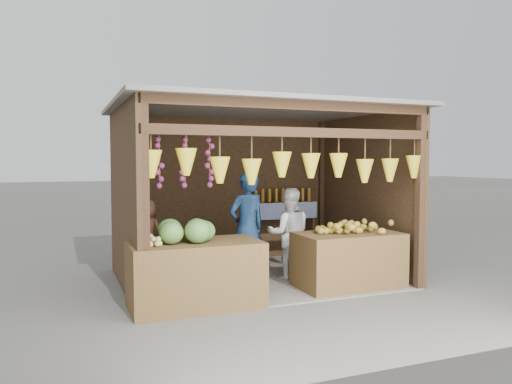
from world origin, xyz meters
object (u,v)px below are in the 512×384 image
man_standing (247,228)px  counter_left (196,274)px  woman_standing (289,234)px  vendor_seated (147,233)px  counter_right (348,260)px

man_standing → counter_left: bearing=27.0°
counter_left → woman_standing: (1.73, 0.91, 0.30)m
counter_left → man_standing: bearing=40.9°
counter_left → vendor_seated: 1.37m
vendor_seated → man_standing: bearing=-152.5°
counter_right → woman_standing: 1.03m
counter_right → man_standing: bearing=149.1°
counter_right → woman_standing: (-0.57, 0.79, 0.31)m
woman_standing → counter_left: bearing=46.0°
counter_left → woman_standing: size_ratio=1.15×
man_standing → counter_right: bearing=135.2°
counter_left → vendor_seated: (-0.39, 1.25, 0.38)m
counter_right → man_standing: man_standing is taller
counter_right → man_standing: size_ratio=0.89×
counter_right → woman_standing: bearing=125.8°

